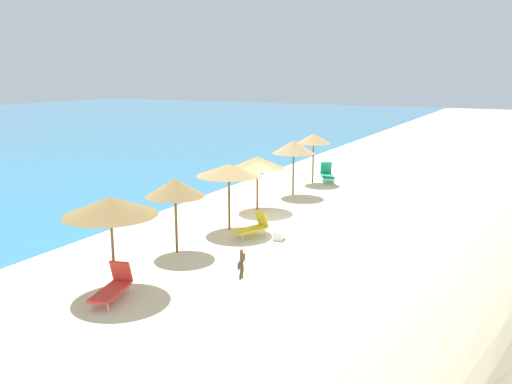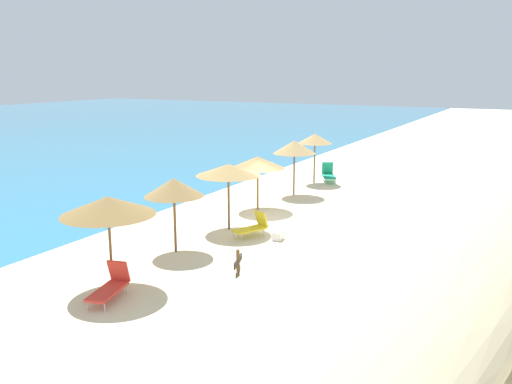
{
  "view_description": "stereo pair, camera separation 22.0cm",
  "coord_description": "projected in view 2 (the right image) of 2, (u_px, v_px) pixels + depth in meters",
  "views": [
    {
      "loc": [
        -19.78,
        -9.67,
        6.14
      ],
      "look_at": [
        0.47,
        0.89,
        1.09
      ],
      "focal_mm": 38.3,
      "sensor_mm": 36.0,
      "label": 1
    },
    {
      "loc": [
        -19.68,
        -9.86,
        6.14
      ],
      "look_at": [
        0.47,
        0.89,
        1.09
      ],
      "focal_mm": 38.3,
      "sensor_mm": 36.0,
      "label": 2
    }
  ],
  "objects": [
    {
      "name": "lounge_chair_1",
      "position": [
        253.0,
        226.0,
        20.76
      ],
      "size": [
        1.47,
        1.05,
        0.92
      ],
      "rotation": [
        0.0,
        0.0,
        1.17
      ],
      "color": "yellow",
      "rests_on": "ground_plane"
    },
    {
      "name": "ground_plane",
      "position": [
        270.0,
        222.0,
        22.81
      ],
      "size": [
        160.0,
        160.0,
        0.0
      ],
      "primitive_type": "plane",
      "color": "beige"
    },
    {
      "name": "beach_umbrella_5",
      "position": [
        315.0,
        139.0,
        30.29
      ],
      "size": [
        1.94,
        1.94,
        2.78
      ],
      "color": "brown",
      "rests_on": "ground_plane"
    },
    {
      "name": "cooler_box",
      "position": [
        278.0,
        235.0,
        20.36
      ],
      "size": [
        0.51,
        0.38,
        0.32
      ],
      "primitive_type": "cube",
      "rotation": [
        0.0,
        0.0,
        0.12
      ],
      "color": "white",
      "rests_on": "ground_plane"
    },
    {
      "name": "beach_umbrella_0",
      "position": [
        108.0,
        206.0,
        15.33
      ],
      "size": [
        2.68,
        2.68,
        2.73
      ],
      "color": "brown",
      "rests_on": "ground_plane"
    },
    {
      "name": "beach_umbrella_3",
      "position": [
        258.0,
        162.0,
        24.42
      ],
      "size": [
        2.43,
        2.43,
        2.44
      ],
      "color": "brown",
      "rests_on": "ground_plane"
    },
    {
      "name": "dune_ridge",
      "position": [
        476.0,
        206.0,
        19.32
      ],
      "size": [
        44.83,
        9.6,
        3.0
      ],
      "primitive_type": "ellipsoid",
      "rotation": [
        0.0,
        0.0,
        -0.08
      ],
      "color": "beige",
      "rests_on": "ground_plane"
    },
    {
      "name": "beach_umbrella_1",
      "position": [
        174.0,
        187.0,
        18.54
      ],
      "size": [
        2.04,
        2.04,
        2.61
      ],
      "color": "brown",
      "rests_on": "ground_plane"
    },
    {
      "name": "beach_umbrella_2",
      "position": [
        228.0,
        170.0,
        21.23
      ],
      "size": [
        2.55,
        2.55,
        2.63
      ],
      "color": "brown",
      "rests_on": "ground_plane"
    },
    {
      "name": "lounge_chair_0",
      "position": [
        111.0,
        286.0,
        15.02
      ],
      "size": [
        1.66,
        0.97,
        0.95
      ],
      "rotation": [
        0.0,
        0.0,
        1.83
      ],
      "color": "red",
      "rests_on": "ground_plane"
    },
    {
      "name": "lounge_chair_2",
      "position": [
        329.0,
        174.0,
        31.07
      ],
      "size": [
        1.74,
        1.32,
        1.05
      ],
      "rotation": [
        0.0,
        0.0,
        2.06
      ],
      "color": "#199972",
      "rests_on": "ground_plane"
    },
    {
      "name": "wooden_signpost",
      "position": [
        238.0,
        275.0,
        14.04
      ],
      "size": [
        0.81,
        0.31,
        1.71
      ],
      "rotation": [
        0.0,
        0.0,
        0.3
      ],
      "color": "brown",
      "rests_on": "ground_plane"
    },
    {
      "name": "beach_umbrella_4",
      "position": [
        294.0,
        147.0,
        27.24
      ],
      "size": [
        2.14,
        2.14,
        2.79
      ],
      "color": "brown",
      "rests_on": "ground_plane"
    }
  ]
}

